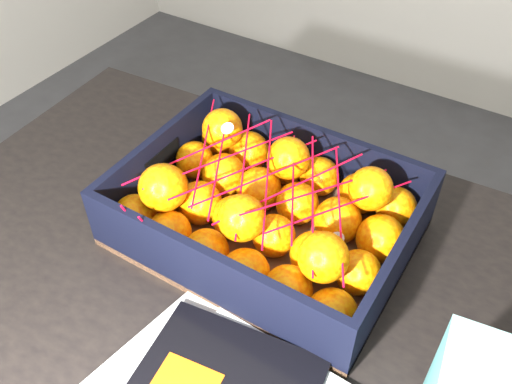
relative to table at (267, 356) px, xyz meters
The scene contains 4 objects.
table is the anchor object (origin of this frame).
produce_crate 0.20m from the table, 121.90° to the left, with size 0.41×0.31×0.11m.
clementine_heap 0.22m from the table, 122.55° to the left, with size 0.39×0.29×0.12m.
mesh_net 0.26m from the table, 126.41° to the left, with size 0.34×0.27×0.10m.
Camera 1 is at (0.25, -0.45, 1.37)m, focal length 38.51 mm.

